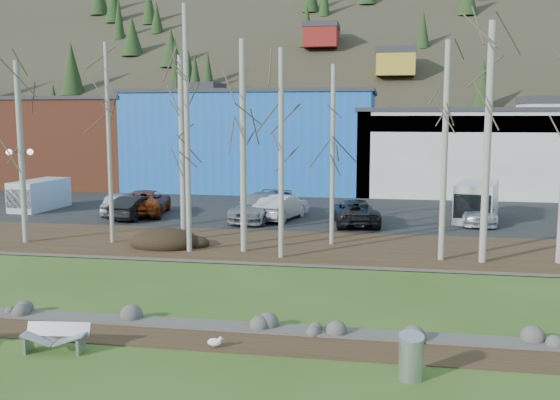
% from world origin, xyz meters
% --- Properties ---
extents(ground, '(200.00, 200.00, 0.00)m').
position_xyz_m(ground, '(0.00, 0.00, 0.00)').
color(ground, '#315217').
rests_on(ground, ground).
extents(dirt_strip, '(80.00, 1.80, 0.03)m').
position_xyz_m(dirt_strip, '(0.00, 2.10, 0.01)').
color(dirt_strip, '#382616').
rests_on(dirt_strip, ground).
extents(near_bank_rocks, '(80.00, 0.80, 0.50)m').
position_xyz_m(near_bank_rocks, '(0.00, 3.10, 0.00)').
color(near_bank_rocks, '#47423D').
rests_on(near_bank_rocks, ground).
extents(river, '(80.00, 8.00, 0.90)m').
position_xyz_m(river, '(0.00, 7.20, 0.00)').
color(river, '#111C30').
rests_on(river, ground).
extents(far_bank_rocks, '(80.00, 0.80, 0.46)m').
position_xyz_m(far_bank_rocks, '(0.00, 11.30, 0.00)').
color(far_bank_rocks, '#47423D').
rests_on(far_bank_rocks, ground).
extents(far_bank, '(80.00, 7.00, 0.15)m').
position_xyz_m(far_bank, '(0.00, 14.50, 0.07)').
color(far_bank, '#382616').
rests_on(far_bank, ground).
extents(parking_lot, '(80.00, 14.00, 0.14)m').
position_xyz_m(parking_lot, '(0.00, 25.00, 0.07)').
color(parking_lot, black).
rests_on(parking_lot, ground).
extents(building_brick, '(16.32, 12.24, 7.80)m').
position_xyz_m(building_brick, '(-24.00, 39.00, 3.91)').
color(building_brick, brown).
rests_on(building_brick, ground).
extents(building_blue, '(20.40, 12.24, 8.30)m').
position_xyz_m(building_blue, '(-6.00, 39.00, 4.16)').
color(building_blue, '#1869AC').
rests_on(building_blue, ground).
extents(building_white, '(18.36, 12.24, 6.80)m').
position_xyz_m(building_white, '(12.00, 38.98, 3.41)').
color(building_white, silver).
rests_on(building_white, ground).
extents(hillside, '(160.00, 72.00, 35.00)m').
position_xyz_m(hillside, '(0.00, 84.00, 17.50)').
color(hillside, '#30281C').
rests_on(hillside, ground).
extents(bench_damaged, '(1.73, 0.73, 0.75)m').
position_xyz_m(bench_damaged, '(-3.21, 0.56, 0.38)').
color(bench_damaged, '#AAACAF').
rests_on(bench_damaged, ground).
extents(litter_bin, '(0.68, 0.68, 1.00)m').
position_xyz_m(litter_bin, '(5.96, 0.38, 0.50)').
color(litter_bin, '#AAACAF').
rests_on(litter_bin, ground).
extents(seagull, '(0.46, 0.22, 0.33)m').
position_xyz_m(seagull, '(0.87, 1.47, 0.18)').
color(seagull, gold).
rests_on(seagull, ground).
extents(dirt_mound, '(3.29, 2.32, 0.64)m').
position_xyz_m(dirt_mound, '(-4.84, 13.12, 0.47)').
color(dirt_mound, black).
rests_on(dirt_mound, far_bank).
extents(birch_0, '(0.27, 0.27, 8.59)m').
position_xyz_m(birch_0, '(-11.81, 12.99, 4.44)').
color(birch_0, beige).
rests_on(birch_0, far_bank).
extents(birch_1, '(0.20, 0.20, 9.41)m').
position_xyz_m(birch_1, '(-7.65, 13.64, 4.86)').
color(birch_1, beige).
rests_on(birch_1, far_bank).
extents(birch_2, '(0.28, 0.28, 8.87)m').
position_xyz_m(birch_2, '(-4.44, 14.75, 4.58)').
color(birch_2, beige).
rests_on(birch_2, far_bank).
extents(birch_3, '(0.23, 0.23, 10.79)m').
position_xyz_m(birch_3, '(-3.38, 12.35, 5.54)').
color(birch_3, beige).
rests_on(birch_3, far_bank).
extents(birch_4, '(0.28, 0.28, 9.31)m').
position_xyz_m(birch_4, '(-0.98, 12.79, 4.81)').
color(birch_4, beige).
rests_on(birch_4, far_bank).
extents(birch_5, '(0.21, 0.21, 8.37)m').
position_xyz_m(birch_5, '(2.77, 15.04, 4.34)').
color(birch_5, beige).
rests_on(birch_5, far_bank).
extents(birch_6, '(0.22, 0.22, 8.82)m').
position_xyz_m(birch_6, '(0.88, 11.87, 4.56)').
color(birch_6, beige).
rests_on(birch_6, far_bank).
extents(birch_7, '(0.30, 0.30, 9.78)m').
position_xyz_m(birch_7, '(9.28, 12.42, 5.04)').
color(birch_7, beige).
rests_on(birch_7, far_bank).
extents(birch_8, '(0.25, 0.25, 9.08)m').
position_xyz_m(birch_8, '(7.62, 12.59, 4.69)').
color(birch_8, beige).
rests_on(birch_8, far_bank).
extents(street_lamp, '(1.48, 0.78, 4.06)m').
position_xyz_m(street_lamp, '(-16.55, 20.31, 3.34)').
color(street_lamp, '#262628').
rests_on(street_lamp, parking_lot).
extents(car_0, '(2.75, 4.33, 1.37)m').
position_xyz_m(car_0, '(-11.18, 21.83, 0.83)').
color(car_0, white).
rests_on(car_0, parking_lot).
extents(car_1, '(1.83, 4.28, 1.37)m').
position_xyz_m(car_1, '(-9.36, 20.50, 0.83)').
color(car_1, black).
rests_on(car_1, parking_lot).
extents(car_2, '(3.57, 5.90, 1.53)m').
position_xyz_m(car_2, '(-9.37, 22.06, 0.91)').
color(car_2, maroon).
rests_on(car_2, parking_lot).
extents(car_3, '(3.29, 5.75, 1.57)m').
position_xyz_m(car_3, '(-1.96, 21.15, 0.93)').
color(car_3, gray).
rests_on(car_3, parking_lot).
extents(car_4, '(1.98, 4.64, 1.56)m').
position_xyz_m(car_4, '(-1.37, 22.94, 0.92)').
color(car_4, '#0D0F47').
rests_on(car_4, parking_lot).
extents(car_5, '(2.71, 4.82, 1.50)m').
position_xyz_m(car_5, '(-0.78, 21.62, 0.89)').
color(car_5, silver).
rests_on(car_5, parking_lot).
extents(car_6, '(3.13, 5.38, 1.41)m').
position_xyz_m(car_6, '(3.56, 20.72, 0.84)').
color(car_6, black).
rests_on(car_6, parking_lot).
extents(car_7, '(2.13, 4.68, 1.33)m').
position_xyz_m(car_7, '(10.39, 22.22, 0.80)').
color(car_7, silver).
rests_on(car_7, parking_lot).
extents(van_white, '(3.17, 5.36, 2.19)m').
position_xyz_m(van_white, '(10.43, 23.31, 1.24)').
color(van_white, silver).
rests_on(van_white, parking_lot).
extents(van_grey, '(2.11, 4.49, 1.91)m').
position_xyz_m(van_grey, '(-16.98, 22.76, 1.10)').
color(van_grey, silver).
rests_on(van_grey, parking_lot).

